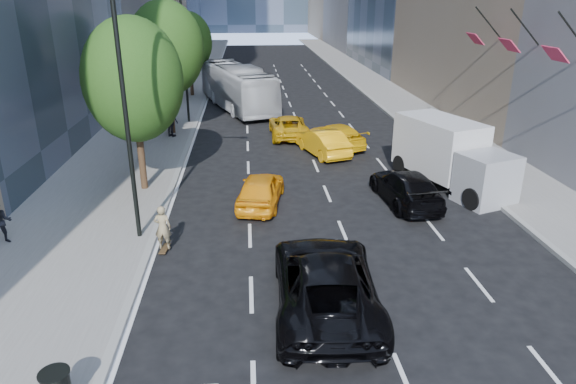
{
  "coord_description": "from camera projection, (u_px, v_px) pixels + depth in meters",
  "views": [
    {
      "loc": [
        -2.46,
        -13.2,
        8.35
      ],
      "look_at": [
        -1.06,
        4.21,
        1.6
      ],
      "focal_mm": 32.0,
      "sensor_mm": 36.0,
      "label": 1
    }
  ],
  "objects": [
    {
      "name": "taxi_c",
      "position": [
        288.0,
        126.0,
        31.97
      ],
      "size": [
        2.27,
        4.84,
        1.34
      ],
      "primitive_type": "imported",
      "rotation": [
        0.0,
        0.0,
        3.15
      ],
      "color": "#D0980A",
      "rests_on": "ground"
    },
    {
      "name": "taxi_a",
      "position": [
        261.0,
        189.0,
        21.51
      ],
      "size": [
        2.4,
        4.37,
        1.41
      ],
      "primitive_type": "imported",
      "rotation": [
        0.0,
        0.0,
        2.96
      ],
      "color": "orange",
      "rests_on": "ground"
    },
    {
      "name": "tree_mid",
      "position": [
        166.0,
        48.0,
        30.68
      ],
      "size": [
        4.5,
        4.5,
        7.99
      ],
      "color": "#2D2311",
      "rests_on": "sidewalk_left"
    },
    {
      "name": "box_truck",
      "position": [
        450.0,
        154.0,
        23.43
      ],
      "size": [
        4.14,
        6.6,
        2.97
      ],
      "rotation": [
        0.0,
        0.0,
        0.33
      ],
      "color": "silver",
      "rests_on": "ground"
    },
    {
      "name": "black_sedan_mercedes",
      "position": [
        406.0,
        187.0,
        21.74
      ],
      "size": [
        2.38,
        5.01,
        1.41
      ],
      "primitive_type": "imported",
      "rotation": [
        0.0,
        0.0,
        3.23
      ],
      "color": "black",
      "rests_on": "ground"
    },
    {
      "name": "city_bus",
      "position": [
        237.0,
        87.0,
        39.64
      ],
      "size": [
        6.24,
        12.2,
        3.32
      ],
      "primitive_type": "imported",
      "rotation": [
        0.0,
        0.0,
        0.3
      ],
      "color": "silver",
      "rests_on": "ground"
    },
    {
      "name": "taxi_b",
      "position": [
        322.0,
        142.0,
        28.35
      ],
      "size": [
        2.76,
        4.6,
        1.43
      ],
      "primitive_type": "imported",
      "rotation": [
        0.0,
        0.0,
        3.45
      ],
      "color": "#FFAC0D",
      "rests_on": "ground"
    },
    {
      "name": "tree_far",
      "position": [
        189.0,
        42.0,
        43.02
      ],
      "size": [
        3.9,
        3.9,
        6.92
      ],
      "color": "#2D2311",
      "rests_on": "sidewalk_left"
    },
    {
      "name": "skateboarder",
      "position": [
        163.0,
        230.0,
        17.57
      ],
      "size": [
        0.61,
        0.44,
        1.58
      ],
      "primitive_type": "imported",
      "rotation": [
        0.0,
        0.0,
        3.04
      ],
      "color": "#8C7C57",
      "rests_on": "ground"
    },
    {
      "name": "sidewalk_right",
      "position": [
        392.0,
        97.0,
        44.08
      ],
      "size": [
        4.0,
        120.0,
        0.15
      ],
      "primitive_type": "cube",
      "color": "slate",
      "rests_on": "ground"
    },
    {
      "name": "pedestrian_a",
      "position": [
        0.0,
        223.0,
        17.81
      ],
      "size": [
        0.92,
        0.82,
        1.57
      ],
      "primitive_type": "imported",
      "rotation": [
        0.0,
        0.0,
        0.35
      ],
      "color": "black",
      "rests_on": "sidewalk_left"
    },
    {
      "name": "traffic_signal",
      "position": [
        205.0,
        39.0,
        50.66
      ],
      "size": [
        2.48,
        0.53,
        5.2
      ],
      "color": "black",
      "rests_on": "sidewalk_left"
    },
    {
      "name": "lamp_near",
      "position": [
        127.0,
        78.0,
        16.62
      ],
      "size": [
        2.13,
        0.22,
        10.0
      ],
      "color": "black",
      "rests_on": "sidewalk_left"
    },
    {
      "name": "pedestrian_b",
      "position": [
        171.0,
        122.0,
        31.28
      ],
      "size": [
        1.16,
        0.97,
        1.86
      ],
      "primitive_type": "imported",
      "rotation": [
        0.0,
        0.0,
        2.57
      ],
      "color": "black",
      "rests_on": "sidewalk_left"
    },
    {
      "name": "sidewalk_left",
      "position": [
        168.0,
        101.0,
        42.67
      ],
      "size": [
        6.0,
        120.0,
        0.15
      ],
      "primitive_type": "cube",
      "color": "slate",
      "rests_on": "ground"
    },
    {
      "name": "ground",
      "position": [
        334.0,
        290.0,
        15.47
      ],
      "size": [
        160.0,
        160.0,
        0.0
      ],
      "primitive_type": "plane",
      "color": "black",
      "rests_on": "ground"
    },
    {
      "name": "black_sedan_lincoln",
      "position": [
        325.0,
        282.0,
        14.32
      ],
      "size": [
        3.12,
        6.2,
        1.68
      ],
      "primitive_type": "imported",
      "rotation": [
        0.0,
        0.0,
        3.09
      ],
      "color": "black",
      "rests_on": "ground"
    },
    {
      "name": "tree_near",
      "position": [
        133.0,
        80.0,
        21.51
      ],
      "size": [
        4.2,
        4.2,
        7.46
      ],
      "color": "#2D2311",
      "rests_on": "sidewalk_left"
    },
    {
      "name": "lamp_far",
      "position": [
        186.0,
        36.0,
        33.36
      ],
      "size": [
        2.13,
        0.22,
        10.0
      ],
      "color": "black",
      "rests_on": "sidewalk_left"
    },
    {
      "name": "facade_flags",
      "position": [
        534.0,
        45.0,
        23.33
      ],
      "size": [
        1.85,
        13.3,
        2.05
      ],
      "color": "black",
      "rests_on": "ground"
    },
    {
      "name": "taxi_d",
      "position": [
        335.0,
        135.0,
        29.83
      ],
      "size": [
        3.46,
        4.97,
        1.34
      ],
      "primitive_type": "imported",
      "rotation": [
        0.0,
        0.0,
        3.53
      ],
      "color": "#F1B50C",
      "rests_on": "ground"
    }
  ]
}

